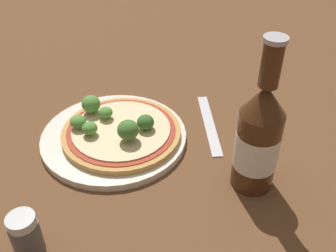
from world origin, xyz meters
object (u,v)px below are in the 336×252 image
pizza (119,132)px  beer_bottle (258,138)px  fork (209,124)px  pepper_shaker (26,235)px

pizza → beer_bottle: beer_bottle is taller
beer_bottle → fork: beer_bottle is taller
pizza → beer_bottle: (0.18, -0.14, 0.07)m
pizza → fork: (0.16, 0.01, -0.02)m
pepper_shaker → fork: bearing=34.9°
pizza → fork: bearing=4.3°
beer_bottle → fork: bearing=97.0°
pizza → fork: pizza is taller
pizza → fork: size_ratio=1.12×
pizza → pepper_shaker: 0.24m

